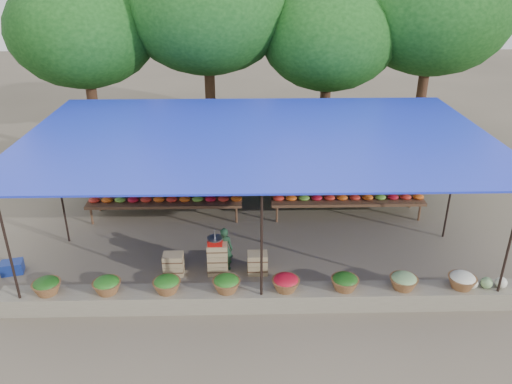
{
  "coord_description": "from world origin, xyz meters",
  "views": [
    {
      "loc": [
        -0.3,
        -11.11,
        6.47
      ],
      "look_at": [
        -0.03,
        0.2,
        1.23
      ],
      "focal_mm": 35.0,
      "sensor_mm": 36.0,
      "label": 1
    }
  ],
  "objects_px": {
    "blue_crate_back": "(12,267)",
    "weighing_scale": "(215,241)",
    "crate_counter": "(216,262)",
    "vendor_seated": "(224,249)"
  },
  "relations": [
    {
      "from": "crate_counter",
      "to": "weighing_scale",
      "type": "xyz_separation_m",
      "value": [
        -0.01,
        -0.0,
        0.55
      ]
    },
    {
      "from": "blue_crate_back",
      "to": "weighing_scale",
      "type": "bearing_deg",
      "value": -15.66
    },
    {
      "from": "crate_counter",
      "to": "blue_crate_back",
      "type": "xyz_separation_m",
      "value": [
        -4.66,
        0.13,
        -0.17
      ]
    },
    {
      "from": "weighing_scale",
      "to": "blue_crate_back",
      "type": "xyz_separation_m",
      "value": [
        -4.65,
        0.13,
        -0.72
      ]
    },
    {
      "from": "weighing_scale",
      "to": "crate_counter",
      "type": "bearing_deg",
      "value": 0.0
    },
    {
      "from": "crate_counter",
      "to": "blue_crate_back",
      "type": "relative_size",
      "value": 5.0
    },
    {
      "from": "crate_counter",
      "to": "vendor_seated",
      "type": "relative_size",
      "value": 2.2
    },
    {
      "from": "crate_counter",
      "to": "blue_crate_back",
      "type": "distance_m",
      "value": 4.67
    },
    {
      "from": "crate_counter",
      "to": "vendor_seated",
      "type": "distance_m",
      "value": 0.34
    },
    {
      "from": "crate_counter",
      "to": "blue_crate_back",
      "type": "bearing_deg",
      "value": 178.38
    }
  ]
}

